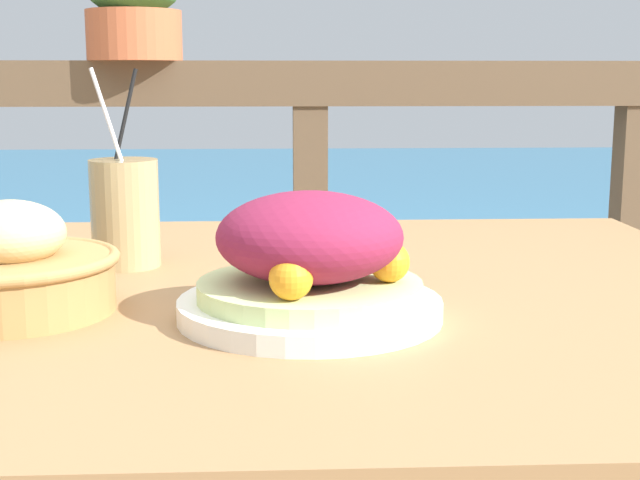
# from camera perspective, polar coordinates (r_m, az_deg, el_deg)

# --- Properties ---
(patio_table) EXTENTS (0.99, 0.95, 0.77)m
(patio_table) POSITION_cam_1_polar(r_m,az_deg,el_deg) (1.04, 1.17, -8.68)
(patio_table) COLOR #997047
(patio_table) RESTS_ON ground_plane
(railing_fence) EXTENTS (2.80, 0.08, 1.04)m
(railing_fence) POSITION_cam_1_polar(r_m,az_deg,el_deg) (1.86, -0.63, 1.43)
(railing_fence) COLOR brown
(railing_fence) RESTS_ON ground_plane
(sea_backdrop) EXTENTS (12.00, 4.00, 0.50)m
(sea_backdrop) POSITION_cam_1_polar(r_m,az_deg,el_deg) (4.40, -1.83, 0.55)
(sea_backdrop) COLOR teal
(sea_backdrop) RESTS_ON ground_plane
(salad_plate) EXTENTS (0.26, 0.26, 0.13)m
(salad_plate) POSITION_cam_1_polar(r_m,az_deg,el_deg) (0.87, -0.65, -1.60)
(salad_plate) COLOR white
(salad_plate) RESTS_ON patio_table
(drink_glass) EXTENTS (0.08, 0.08, 0.25)m
(drink_glass) POSITION_cam_1_polar(r_m,az_deg,el_deg) (1.13, -12.37, 1.72)
(drink_glass) COLOR tan
(drink_glass) RESTS_ON patio_table
(bread_basket) EXTENTS (0.22, 0.22, 0.11)m
(bread_basket) POSITION_cam_1_polar(r_m,az_deg,el_deg) (0.94, -19.18, -1.81)
(bread_basket) COLOR #AD7F47
(bread_basket) RESTS_ON patio_table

